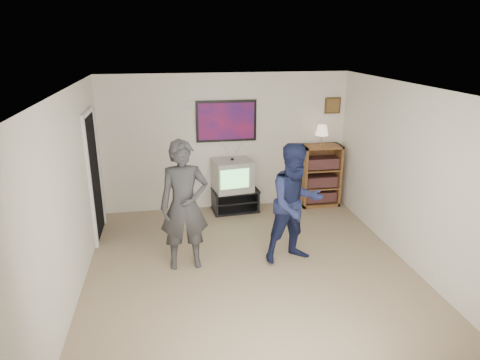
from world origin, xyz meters
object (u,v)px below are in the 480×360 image
object	(u,v)px
media_stand	(235,200)
person_tall	(184,206)
crt_television	(232,175)
bookshelf	(320,175)
person_short	(295,204)

from	to	relation	value
media_stand	person_tall	size ratio (longest dim) A/B	0.48
crt_television	bookshelf	world-z (taller)	bookshelf
crt_television	person_short	bearing A→B (deg)	-81.31
media_stand	person_tall	bearing A→B (deg)	-123.12
crt_television	bookshelf	xyz separation A→B (m)	(1.70, 0.05, -0.12)
media_stand	person_tall	world-z (taller)	person_tall
crt_television	media_stand	bearing A→B (deg)	-8.49
crt_television	bookshelf	size ratio (longest dim) A/B	0.57
crt_television	person_short	size ratio (longest dim) A/B	0.39
person_short	person_tall	bearing A→B (deg)	165.50
media_stand	person_short	distance (m)	2.13
bookshelf	person_short	size ratio (longest dim) A/B	0.68
person_tall	person_short	distance (m)	1.55
person_tall	person_short	size ratio (longest dim) A/B	1.05
crt_television	person_short	distance (m)	2.04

